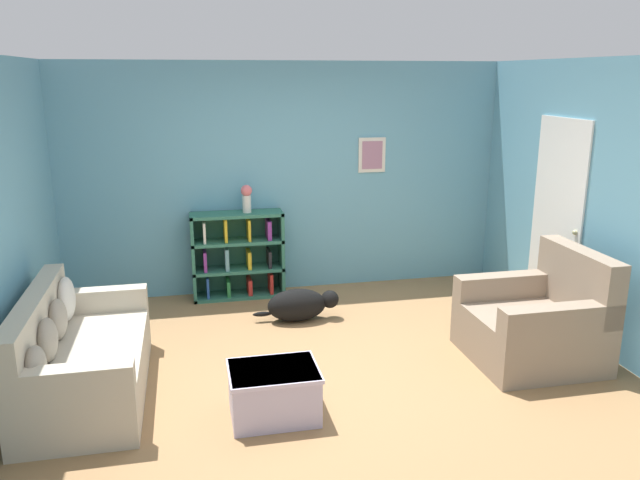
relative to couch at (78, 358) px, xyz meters
name	(u,v)px	position (x,y,z in m)	size (l,w,h in m)	color
ground_plane	(330,370)	(2.01, -0.01, -0.31)	(14.00, 14.00, 0.00)	#997047
wall_back	(286,178)	(2.02, 2.24, 0.99)	(5.60, 0.13, 2.60)	#609EB7
wall_right	(609,209)	(4.56, 0.01, 0.98)	(0.16, 5.00, 2.60)	#609EB7
couch	(78,358)	(0.00, 0.00, 0.00)	(0.85, 1.74, 0.84)	#B7AD99
bookshelf	(238,255)	(1.42, 2.03, 0.17)	(1.02, 0.33, 0.97)	#2D6B56
recliner_chair	(538,323)	(3.85, -0.16, 0.03)	(1.04, 1.03, 0.99)	gray
coffee_table	(274,391)	(1.44, -0.65, -0.10)	(0.65, 0.50, 0.38)	#BCB2D1
dog	(300,305)	(1.96, 1.15, -0.14)	(0.89, 0.30, 0.34)	black
vase	(247,197)	(1.54, 2.00, 0.84)	(0.12, 0.12, 0.31)	silver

